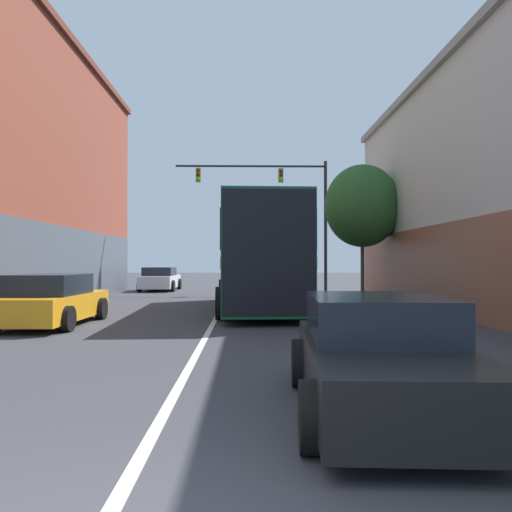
{
  "coord_description": "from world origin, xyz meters",
  "views": [
    {
      "loc": [
        0.95,
        -2.59,
        1.74
      ],
      "look_at": [
        1.27,
        14.05,
        1.95
      ],
      "focal_mm": 35.0,
      "sensor_mm": 36.0,
      "label": 1
    }
  ],
  "objects_px": {
    "parked_car_left_near": "(160,279)",
    "street_tree_near": "(362,206)",
    "parked_car_left_mid": "(53,301)",
    "traffic_signal_gantry": "(283,198)",
    "bus": "(258,252)",
    "hatchback_foreground": "(379,357)"
  },
  "relations": [
    {
      "from": "traffic_signal_gantry",
      "to": "hatchback_foreground",
      "type": "bearing_deg",
      "value": -91.44
    },
    {
      "from": "parked_car_left_near",
      "to": "parked_car_left_mid",
      "type": "distance_m",
      "value": 16.88
    },
    {
      "from": "parked_car_left_mid",
      "to": "traffic_signal_gantry",
      "type": "distance_m",
      "value": 16.85
    },
    {
      "from": "traffic_signal_gantry",
      "to": "parked_car_left_mid",
      "type": "bearing_deg",
      "value": -117.48
    },
    {
      "from": "bus",
      "to": "parked_car_left_mid",
      "type": "height_order",
      "value": "bus"
    },
    {
      "from": "street_tree_near",
      "to": "parked_car_left_mid",
      "type": "bearing_deg",
      "value": -141.03
    },
    {
      "from": "parked_car_left_near",
      "to": "street_tree_near",
      "type": "xyz_separation_m",
      "value": [
        10.57,
        -8.29,
        3.6
      ]
    },
    {
      "from": "bus",
      "to": "parked_car_left_near",
      "type": "height_order",
      "value": "bus"
    },
    {
      "from": "bus",
      "to": "street_tree_near",
      "type": "height_order",
      "value": "street_tree_near"
    },
    {
      "from": "bus",
      "to": "parked_car_left_near",
      "type": "relative_size",
      "value": 2.24
    },
    {
      "from": "hatchback_foreground",
      "to": "parked_car_left_mid",
      "type": "xyz_separation_m",
      "value": [
        -6.9,
        8.11,
        0.03
      ]
    },
    {
      "from": "parked_car_left_near",
      "to": "street_tree_near",
      "type": "height_order",
      "value": "street_tree_near"
    },
    {
      "from": "parked_car_left_near",
      "to": "parked_car_left_mid",
      "type": "xyz_separation_m",
      "value": [
        -0.05,
        -16.88,
        -0.02
      ]
    },
    {
      "from": "bus",
      "to": "parked_car_left_mid",
      "type": "bearing_deg",
      "value": 125.06
    },
    {
      "from": "bus",
      "to": "hatchback_foreground",
      "type": "height_order",
      "value": "bus"
    },
    {
      "from": "parked_car_left_near",
      "to": "bus",
      "type": "bearing_deg",
      "value": -155.23
    },
    {
      "from": "bus",
      "to": "hatchback_foreground",
      "type": "xyz_separation_m",
      "value": [
        1.14,
        -12.5,
        -1.46
      ]
    },
    {
      "from": "street_tree_near",
      "to": "bus",
      "type": "bearing_deg",
      "value": -139.13
    },
    {
      "from": "parked_car_left_near",
      "to": "traffic_signal_gantry",
      "type": "bearing_deg",
      "value": -108.63
    },
    {
      "from": "bus",
      "to": "parked_car_left_mid",
      "type": "distance_m",
      "value": 7.38
    },
    {
      "from": "hatchback_foreground",
      "to": "traffic_signal_gantry",
      "type": "bearing_deg",
      "value": 2.2
    },
    {
      "from": "bus",
      "to": "street_tree_near",
      "type": "distance_m",
      "value": 6.78
    }
  ]
}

